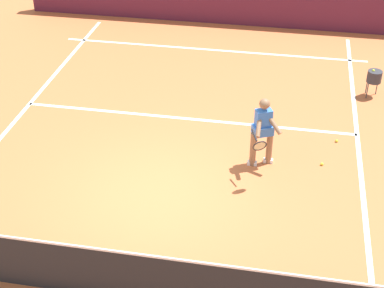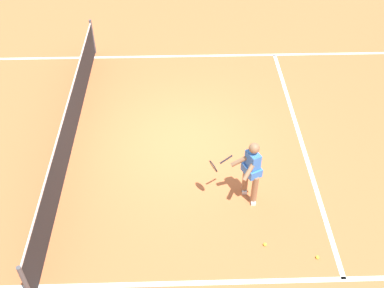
# 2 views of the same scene
# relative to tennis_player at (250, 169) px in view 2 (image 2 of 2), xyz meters

# --- Properties ---
(ground_plane) EXTENTS (24.61, 24.61, 0.00)m
(ground_plane) POSITION_rel_tennis_player_xyz_m (1.89, 1.37, -0.85)
(ground_plane) COLOR #C66638
(service_line_marking) EXTENTS (7.93, 0.10, 0.01)m
(service_line_marking) POSITION_rel_tennis_player_xyz_m (1.89, -1.56, -0.84)
(service_line_marking) COLOR white
(service_line_marking) RESTS_ON ground
(sideline_left_marking) EXTENTS (0.10, 16.93, 0.01)m
(sideline_left_marking) POSITION_rel_tennis_player_xyz_m (-2.07, 1.37, -0.84)
(sideline_left_marking) COLOR white
(sideline_left_marking) RESTS_ON ground
(sideline_right_marking) EXTENTS (0.10, 16.93, 0.01)m
(sideline_right_marking) POSITION_rel_tennis_player_xyz_m (5.85, 1.37, -0.84)
(sideline_right_marking) COLOR white
(sideline_right_marking) RESTS_ON ground
(court_net) EXTENTS (8.61, 0.08, 1.11)m
(court_net) POSITION_rel_tennis_player_xyz_m (1.89, 4.09, -0.32)
(court_net) COLOR #4C4C51
(court_net) RESTS_ON ground
(tennis_player) EXTENTS (0.67, 1.12, 1.55)m
(tennis_player) POSITION_rel_tennis_player_xyz_m (0.00, 0.00, 0.00)
(tennis_player) COLOR #8C6647
(tennis_player) RESTS_ON ground
(tennis_ball_near) EXTENTS (0.07, 0.07, 0.07)m
(tennis_ball_near) POSITION_rel_tennis_player_xyz_m (-1.61, -1.17, -0.81)
(tennis_ball_near) COLOR #D1E533
(tennis_ball_near) RESTS_ON ground
(tennis_ball_mid) EXTENTS (0.07, 0.07, 0.07)m
(tennis_ball_mid) POSITION_rel_tennis_player_xyz_m (-1.28, -0.20, -0.81)
(tennis_ball_mid) COLOR #D1E533
(tennis_ball_mid) RESTS_ON ground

